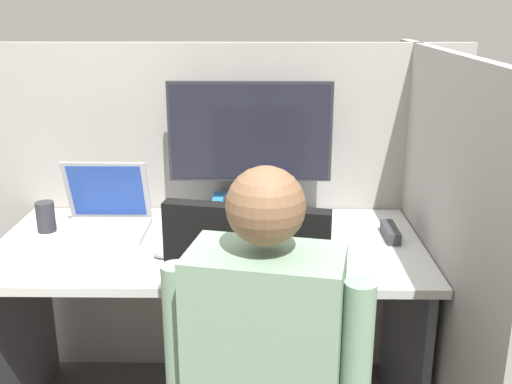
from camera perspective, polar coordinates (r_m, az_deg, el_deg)
cubicle_panel_back at (r=2.55m, az=-3.69°, el=-2.20°), size 2.03×0.05×1.43m
cubicle_panel_right at (r=2.19m, az=16.58°, el=-6.35°), size 0.04×1.38×1.43m
desk at (r=2.24m, az=-4.38°, el=-9.10°), size 1.53×0.74×0.75m
paper_box at (r=2.36m, az=-0.56°, el=-1.74°), size 0.30×0.22×0.09m
monitor at (r=2.28m, az=-0.58°, el=5.19°), size 0.62×0.21×0.46m
laptop at (r=2.32m, az=-14.18°, el=-2.45°), size 0.32×0.26×0.27m
mouse at (r=2.05m, az=-8.80°, el=-5.78°), size 0.07×0.04×0.04m
stapler at (r=2.25m, az=12.68°, el=-3.76°), size 0.05×0.17×0.04m
carrot_toy at (r=1.94m, az=-6.94°, el=-6.93°), size 0.05×0.15×0.05m
pen_cup at (r=2.38m, az=-19.40°, el=-2.24°), size 0.07×0.07×0.11m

